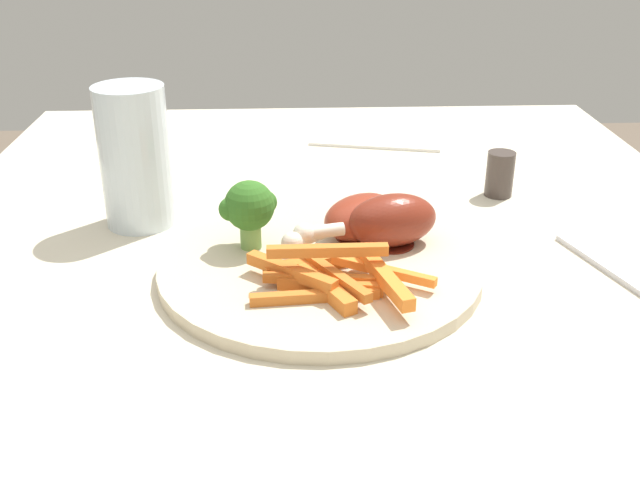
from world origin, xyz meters
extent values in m
cube|color=beige|center=(0.00, 0.00, 0.74)|extent=(1.19, 0.81, 0.03)
cylinder|color=#9C9582|center=(-0.53, -0.35, 0.36)|extent=(0.06, 0.06, 0.73)
cylinder|color=#9C9582|center=(-0.53, 0.35, 0.36)|extent=(0.06, 0.06, 0.73)
cylinder|color=beige|center=(-0.06, -0.01, 0.76)|extent=(0.28, 0.28, 0.01)
cylinder|color=#79A952|center=(-0.09, -0.08, 0.78)|extent=(0.02, 0.02, 0.02)
sphere|color=#336922|center=(-0.09, -0.08, 0.81)|extent=(0.04, 0.04, 0.04)
sphere|color=#336922|center=(-0.10, -0.06, 0.81)|extent=(0.01, 0.01, 0.01)
sphere|color=#336922|center=(-0.10, -0.06, 0.81)|extent=(0.02, 0.02, 0.02)
sphere|color=#336922|center=(-0.08, -0.09, 0.81)|extent=(0.01, 0.01, 0.01)
sphere|color=#336922|center=(-0.09, -0.09, 0.81)|extent=(0.02, 0.02, 0.02)
sphere|color=#336922|center=(-0.10, -0.09, 0.81)|extent=(0.02, 0.02, 0.02)
cube|color=orange|center=(0.00, -0.01, 0.78)|extent=(0.07, 0.04, 0.01)
cube|color=orange|center=(0.00, 0.03, 0.79)|extent=(0.10, 0.04, 0.01)
cube|color=orange|center=(-0.01, -0.01, 0.78)|extent=(0.09, 0.06, 0.01)
cube|color=orange|center=(0.01, -0.02, 0.77)|extent=(0.02, 0.10, 0.01)
cube|color=#C26423|center=(-0.01, -0.01, 0.78)|extent=(0.02, 0.10, 0.01)
cube|color=orange|center=(-0.02, -0.01, 0.80)|extent=(0.01, 0.10, 0.01)
cube|color=orange|center=(-0.02, 0.03, 0.78)|extent=(0.06, 0.09, 0.01)
cube|color=orange|center=(-0.01, -0.01, 0.78)|extent=(0.03, 0.09, 0.01)
cube|color=orange|center=(-0.02, -0.04, 0.78)|extent=(0.06, 0.07, 0.01)
cube|color=orange|center=(-0.04, -0.02, 0.78)|extent=(0.04, 0.08, 0.01)
cylinder|color=maroon|center=(-0.11, 0.03, 0.77)|extent=(0.05, 0.05, 0.00)
ellipsoid|color=maroon|center=(-0.11, 0.03, 0.79)|extent=(0.09, 0.10, 0.04)
cylinder|color=beige|center=(-0.07, -0.02, 0.79)|extent=(0.03, 0.04, 0.01)
sphere|color=silver|center=(-0.06, -0.04, 0.79)|extent=(0.02, 0.02, 0.02)
cylinder|color=#55180F|center=(-0.09, 0.05, 0.77)|extent=(0.04, 0.04, 0.00)
ellipsoid|color=maroon|center=(-0.09, 0.05, 0.79)|extent=(0.07, 0.09, 0.05)
cylinder|color=beige|center=(-0.07, -0.01, 0.79)|extent=(0.02, 0.04, 0.01)
sphere|color=silver|center=(-0.07, -0.03, 0.79)|extent=(0.02, 0.02, 0.02)
cube|color=silver|center=(-0.03, 0.25, 0.76)|extent=(0.19, 0.07, 0.00)
cylinder|color=silver|center=(-0.18, -0.19, 0.83)|extent=(0.07, 0.07, 0.14)
cube|color=white|center=(-0.46, 0.08, 0.76)|extent=(0.17, 0.20, 0.00)
cylinder|color=#423833|center=(-0.23, 0.19, 0.78)|extent=(0.03, 0.03, 0.05)
camera|label=1|loc=(0.51, -0.04, 1.06)|focal=41.67mm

